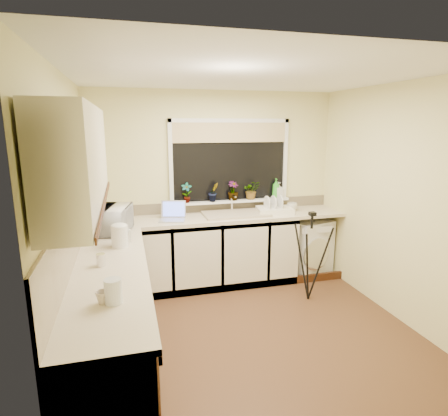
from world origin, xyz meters
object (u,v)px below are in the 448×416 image
at_px(kettle, 120,236).
at_px(plant_d, 251,190).
at_px(tripod, 310,257).
at_px(plant_b, 213,192).
at_px(steel_jar, 101,260).
at_px(plant_a, 187,193).
at_px(washing_machine, 307,246).
at_px(glass_jug, 113,291).
at_px(cup_back, 292,207).
at_px(plant_c, 233,191).
at_px(dish_rack, 275,210).
at_px(soap_bottle_clear, 278,190).
at_px(soap_bottle_green, 276,188).
at_px(microwave, 113,219).
at_px(cup_left, 103,297).
at_px(laptop, 173,215).

height_order(kettle, plant_d, plant_d).
distance_m(kettle, tripod, 2.16).
relative_size(plant_b, plant_d, 1.00).
bearing_deg(steel_jar, plant_a, 58.88).
relative_size(washing_machine, glass_jug, 4.62).
xyz_separation_m(kettle, cup_back, (2.21, 0.97, -0.05)).
distance_m(glass_jug, plant_d, 2.90).
distance_m(kettle, plant_c, 1.85).
bearing_deg(plant_c, kettle, -141.39).
distance_m(kettle, plant_a, 1.42).
relative_size(plant_c, plant_d, 1.03).
xyz_separation_m(plant_a, plant_b, (0.35, -0.01, -0.01)).
height_order(dish_rack, cup_back, cup_back).
relative_size(soap_bottle_clear, cup_back, 1.55).
bearing_deg(steel_jar, soap_bottle_green, 36.59).
height_order(microwave, plant_b, plant_b).
distance_m(plant_c, plant_d, 0.26).
relative_size(dish_rack, glass_jug, 2.74).
distance_m(plant_b, plant_c, 0.27).
height_order(kettle, plant_c, plant_c).
xyz_separation_m(plant_a, plant_d, (0.87, 0.01, -0.01)).
height_order(glass_jug, plant_b, plant_b).
bearing_deg(tripod, kettle, -164.85).
distance_m(microwave, cup_left, 1.69).
distance_m(dish_rack, plant_d, 0.41).
relative_size(kettle, plant_d, 0.83).
height_order(plant_a, plant_b, plant_a).
bearing_deg(tripod, microwave, -179.06).
relative_size(laptop, soap_bottle_clear, 1.68).
bearing_deg(plant_d, steel_jar, -138.69).
distance_m(steel_jar, microwave, 1.01).
xyz_separation_m(washing_machine, cup_left, (-2.56, -2.13, 0.56)).
height_order(plant_d, cup_back, plant_d).
relative_size(dish_rack, plant_c, 1.79).
height_order(tripod, steel_jar, tripod).
height_order(microwave, soap_bottle_green, soap_bottle_green).
distance_m(washing_machine, laptop, 1.94).
xyz_separation_m(washing_machine, steel_jar, (-2.61, -1.45, 0.57)).
distance_m(soap_bottle_green, cup_left, 3.17).
xyz_separation_m(steel_jar, plant_d, (1.84, 1.62, 0.22)).
relative_size(washing_machine, tripod, 0.71).
distance_m(soap_bottle_green, soap_bottle_clear, 0.05).
distance_m(plant_a, cup_left, 2.48).
xyz_separation_m(washing_machine, soap_bottle_clear, (-0.37, 0.19, 0.78)).
relative_size(washing_machine, soap_bottle_green, 2.88).
relative_size(tripod, soap_bottle_clear, 4.97).
bearing_deg(kettle, laptop, 55.87).
height_order(soap_bottle_clear, cup_back, soap_bottle_clear).
bearing_deg(microwave, cup_left, -168.25).
bearing_deg(plant_b, plant_c, 4.43).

